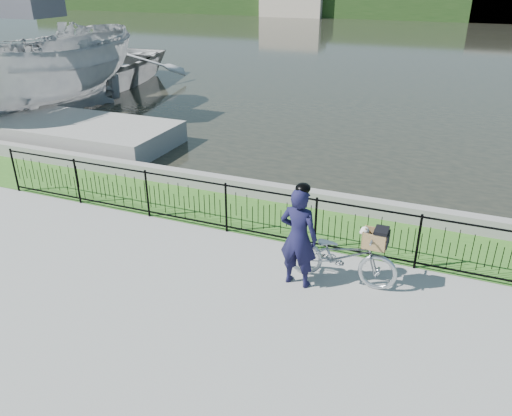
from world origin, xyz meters
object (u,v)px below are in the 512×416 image
at_px(dock, 38,127).
at_px(cyclist, 299,236).
at_px(boat_near, 36,71).
at_px(bicycle_rig, 341,255).
at_px(boat_far, 90,67).

distance_m(dock, cyclist, 12.25).
distance_m(cyclist, boat_near, 14.09).
bearing_deg(bicycle_rig, boat_near, 153.54).
xyz_separation_m(cyclist, boat_far, (-14.49, 12.36, 0.05)).
height_order(bicycle_rig, cyclist, cyclist).
relative_size(boat_near, boat_far, 0.94).
bearing_deg(cyclist, boat_far, 139.53).
bearing_deg(cyclist, bicycle_rig, 28.06).
relative_size(dock, boat_far, 0.98).
height_order(bicycle_rig, boat_far, boat_far).
xyz_separation_m(bicycle_rig, cyclist, (-0.71, -0.38, 0.42)).
relative_size(dock, boat_near, 1.04).
xyz_separation_m(cyclist, boat_near, (-12.28, 6.84, 0.94)).
bearing_deg(boat_far, cyclist, -40.47).
distance_m(dock, bicycle_rig, 12.73).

